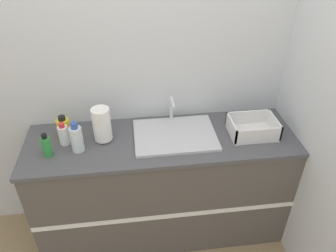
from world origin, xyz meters
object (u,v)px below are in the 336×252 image
Objects in this scene: dish_rack at (252,129)px; bottle_clear at (77,138)px; sink at (175,134)px; bottle_white_spray at (64,135)px; paper_towel_roll at (102,125)px; bottle_yellow at (64,127)px; bottle_green at (47,146)px.

bottle_clear reaches higher than dish_rack.
bottle_white_spray is (-0.75, 0.01, 0.06)m from sink.
bottle_yellow is (-0.27, 0.09, -0.06)m from paper_towel_roll.
bottle_white_spray is (-1.30, 0.05, 0.03)m from dish_rack.
paper_towel_roll is at bearing 178.01° from sink.
sink is at bearing 175.48° from dish_rack.
bottle_yellow is 0.94× the size of bottle_green.
bottle_clear is 0.13m from bottle_white_spray.
dish_rack is (1.04, -0.06, -0.08)m from paper_towel_roll.
bottle_yellow is (-1.31, 0.15, 0.03)m from dish_rack.
bottle_clear is (-0.16, -0.09, -0.03)m from paper_towel_roll.
bottle_yellow is 0.22m from bottle_green.
paper_towel_roll is 0.76× the size of dish_rack.
sink is 1.76× the size of dish_rack.
bottle_white_spray is at bearing 138.86° from bottle_clear.
bottle_yellow is (-0.11, 0.18, -0.03)m from bottle_clear.
bottle_green reaches higher than dish_rack.
bottle_white_spray is 0.98× the size of bottle_green.
paper_towel_roll is 0.26m from bottle_white_spray.
bottle_green is at bearing -110.07° from bottle_yellow.
sink reaches higher than bottle_white_spray.
sink is 0.55m from dish_rack.
dish_rack is 1.20m from bottle_clear.
paper_towel_roll is 1.58× the size of bottle_yellow.
bottle_white_spray is at bearing -81.85° from bottle_yellow.
sink is 0.75m from bottle_white_spray.
sink is at bearing -0.64° from bottle_white_spray.
paper_towel_roll is at bearing -18.08° from bottle_yellow.
dish_rack is 1.32m from bottle_yellow.
bottle_yellow reaches higher than dish_rack.
dish_rack is at bearing 2.57° from bottle_green.
paper_towel_roll reaches higher than sink.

